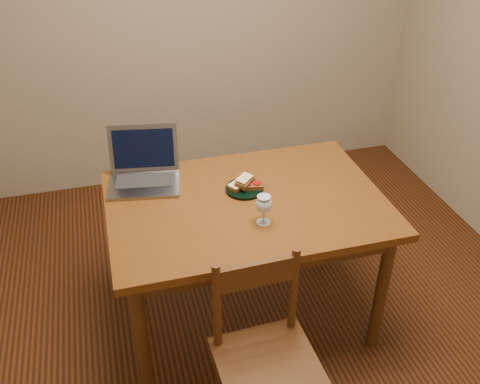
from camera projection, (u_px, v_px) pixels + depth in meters
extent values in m
cube|color=black|center=(261.00, 317.00, 2.91)|extent=(3.20, 3.20, 0.02)
cube|color=#48210C|center=(246.00, 204.00, 2.53)|extent=(1.30, 0.90, 0.04)
cylinder|color=#45260E|center=(142.00, 341.00, 2.31)|extent=(0.06, 0.06, 0.70)
cylinder|color=#45260E|center=(381.00, 292.00, 2.56)|extent=(0.06, 0.06, 0.70)
cylinder|color=#45260E|center=(127.00, 239.00, 2.91)|extent=(0.06, 0.06, 0.70)
cylinder|color=#45260E|center=(321.00, 207.00, 3.16)|extent=(0.06, 0.06, 0.70)
cube|color=#45260E|center=(267.00, 365.00, 2.13)|extent=(0.41, 0.39, 0.04)
cube|color=#45260E|center=(257.00, 274.00, 2.06)|extent=(0.32, 0.04, 0.11)
cylinder|color=black|center=(245.00, 189.00, 2.59)|extent=(0.19, 0.19, 0.02)
cube|color=slate|center=(144.00, 185.00, 2.62)|extent=(0.38, 0.29, 0.02)
cube|color=slate|center=(143.00, 148.00, 2.68)|extent=(0.35, 0.13, 0.23)
cube|color=black|center=(143.00, 148.00, 2.68)|extent=(0.31, 0.10, 0.19)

